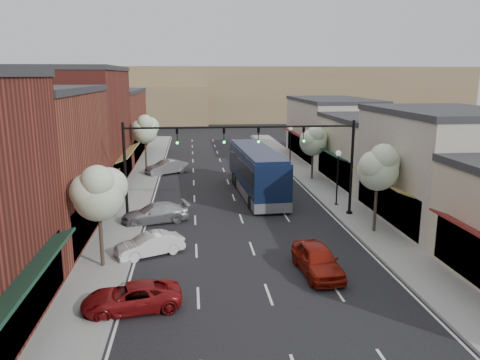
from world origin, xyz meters
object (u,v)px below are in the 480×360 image
object	(u,v)px
signal_mast_left	(160,157)
tree_right_near	(379,166)
tree_left_near	(99,192)
lamp_post_far	(290,139)
lamp_post_near	(338,169)
parked_car_c	(155,213)
parked_car_a	(132,297)
parked_car_b	(150,245)
red_hatchback	(317,260)
tree_left_far	(145,129)
signal_mast_right	(320,154)
parked_car_e	(167,167)
coach_bus	(256,171)
tree_right_far	(314,140)

from	to	relation	value
signal_mast_left	tree_right_near	distance (m)	14.55
tree_left_near	lamp_post_far	world-z (taller)	tree_left_near
tree_right_near	tree_left_near	bearing A→B (deg)	-166.45
lamp_post_near	parked_car_c	size ratio (longest dim) A/B	0.95
parked_car_a	parked_car_b	xyz separation A→B (m)	(0.25, 6.42, 0.04)
red_hatchback	tree_left_far	bearing A→B (deg)	107.99
signal_mast_right	tree_left_near	distance (m)	16.05
tree_right_near	tree_left_far	world-z (taller)	tree_left_far
lamp_post_far	parked_car_e	world-z (taller)	lamp_post_far
parked_car_e	tree_left_far	bearing A→B (deg)	-158.30
red_hatchback	parked_car_c	bearing A→B (deg)	128.89
tree_left_near	parked_car_b	world-z (taller)	tree_left_near
coach_bus	tree_right_near	bearing A→B (deg)	-63.00
parked_car_a	parked_car_e	size ratio (longest dim) A/B	0.96
tree_left_near	parked_car_c	xyz separation A→B (m)	(2.19, 7.84, -3.54)
parked_car_b	tree_right_near	bearing A→B (deg)	74.60
tree_right_far	parked_car_b	world-z (taller)	tree_right_far
tree_left_far	coach_bus	world-z (taller)	tree_left_far
signal_mast_right	parked_car_c	xyz separation A→B (m)	(-11.68, -0.22, -3.94)
signal_mast_left	tree_left_far	xyz separation A→B (m)	(-2.63, 17.95, -0.02)
parked_car_a	lamp_post_far	bearing A→B (deg)	147.44
tree_right_near	tree_right_far	bearing A→B (deg)	90.00
signal_mast_left	parked_car_b	world-z (taller)	signal_mast_left
tree_right_near	lamp_post_near	distance (m)	6.74
tree_left_near	red_hatchback	size ratio (longest dim) A/B	1.26
tree_left_far	lamp_post_near	xyz separation A→B (m)	(16.05, -15.44, -1.60)
lamp_post_near	lamp_post_far	bearing A→B (deg)	90.00
tree_left_far	red_hatchback	xyz separation A→B (m)	(11.14, -27.86, -3.83)
lamp_post_far	signal_mast_left	bearing A→B (deg)	-123.86
parked_car_c	tree_right_far	bearing A→B (deg)	115.16
lamp_post_near	parked_car_e	distance (m)	19.72
tree_left_near	tree_right_near	bearing A→B (deg)	13.55
tree_left_far	parked_car_a	xyz separation A→B (m)	(2.05, -30.79, -4.01)
parked_car_a	parked_car_e	world-z (taller)	parked_car_e
tree_left_far	lamp_post_near	size ratio (longest dim) A/B	1.38
red_hatchback	parked_car_a	distance (m)	9.54
signal_mast_right	coach_bus	distance (m)	8.12
parked_car_a	parked_car_c	bearing A→B (deg)	169.90
red_hatchback	tree_right_far	bearing A→B (deg)	72.18
signal_mast_left	tree_right_near	bearing A→B (deg)	-16.19
tree_left_near	coach_bus	xyz separation A→B (m)	(10.30, 14.88, -2.15)
tree_left_near	lamp_post_far	distance (m)	32.35
signal_mast_right	tree_left_far	bearing A→B (deg)	127.71
lamp_post_far	red_hatchback	size ratio (longest dim) A/B	0.98
tree_left_far	parked_car_c	distance (m)	18.71
red_hatchback	parked_car_c	distance (m)	13.20
lamp_post_far	tree_right_far	bearing A→B (deg)	-86.12
red_hatchback	lamp_post_far	bearing A→B (deg)	76.87
tree_left_near	lamp_post_near	xyz separation A→B (m)	(16.05, 10.56, -1.22)
tree_left_near	lamp_post_near	bearing A→B (deg)	33.33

